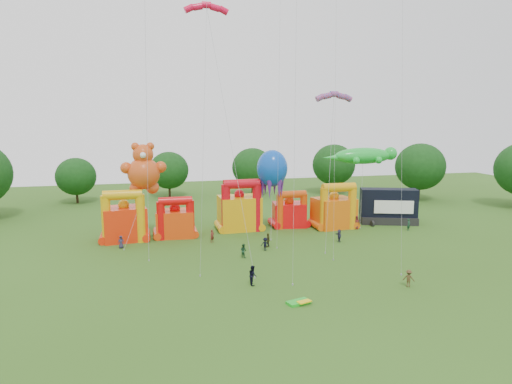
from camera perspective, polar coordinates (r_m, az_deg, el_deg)
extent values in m
plane|color=#2F5417|center=(38.35, 7.05, -14.70)|extent=(160.00, 160.00, 0.00)
cylinder|color=#352314|center=(92.71, 19.69, 0.21)|extent=(0.44, 0.44, 3.72)
ellipsoid|color=#123A11|center=(92.15, 19.84, 3.00)|extent=(9.30, 9.30, 8.89)
cylinder|color=#352314|center=(95.97, 9.63, 0.85)|extent=(0.44, 0.44, 3.51)
ellipsoid|color=#123A11|center=(95.44, 9.70, 3.40)|extent=(8.77, 8.78, 8.39)
cylinder|color=#352314|center=(92.52, -0.44, 0.61)|extent=(0.44, 0.44, 3.30)
ellipsoid|color=#123A11|center=(92.01, -0.45, 3.09)|extent=(8.25, 8.25, 7.88)
cylinder|color=#352314|center=(92.26, -10.76, 0.35)|extent=(0.44, 0.44, 3.09)
ellipsoid|color=#123A11|center=(91.76, -10.83, 2.68)|extent=(7.73, 7.72, 7.38)
cylinder|color=#352314|center=(90.22, -21.46, -0.40)|extent=(0.44, 0.44, 2.88)
ellipsoid|color=#123A11|center=(89.74, -21.59, 1.82)|extent=(7.20, 7.20, 6.88)
cube|color=red|center=(60.92, -16.11, -3.82)|extent=(5.86, 4.98, 4.29)
cylinder|color=#DCA10B|center=(59.37, -18.21, -3.34)|extent=(1.16, 1.16, 6.13)
cylinder|color=#DCA10B|center=(59.16, -14.22, -3.21)|extent=(1.16, 1.16, 6.13)
cylinder|color=#DCA10B|center=(58.66, -16.35, -0.35)|extent=(4.71, 1.22, 1.22)
sphere|color=#DCA10B|center=(60.43, -16.22, -1.55)|extent=(1.40, 1.40, 1.40)
cube|color=#E23C0C|center=(61.38, -10.06, -3.88)|extent=(5.12, 4.25, 3.50)
cylinder|color=red|center=(59.78, -11.79, -3.54)|extent=(1.06, 1.06, 5.00)
cylinder|color=red|center=(59.99, -8.21, -3.40)|extent=(1.06, 1.06, 5.00)
cylinder|color=red|center=(59.37, -10.06, -1.12)|extent=(4.28, 1.11, 1.11)
sphere|color=red|center=(60.95, -10.11, -2.00)|extent=(1.40, 1.40, 1.40)
cube|color=orange|center=(64.18, -2.10, -2.62)|extent=(5.74, 4.67, 4.68)
cylinder|color=red|center=(62.04, -3.78, -2.11)|extent=(1.23, 1.23, 6.69)
cylinder|color=red|center=(62.90, 0.13, -1.93)|extent=(1.23, 1.23, 6.69)
cylinder|color=red|center=(61.86, -1.83, 1.02)|extent=(4.96, 1.29, 1.29)
sphere|color=red|center=(63.69, -2.12, -0.30)|extent=(1.40, 1.40, 1.40)
cube|color=red|center=(66.28, 4.14, -2.82)|extent=(4.99, 4.23, 3.42)
cylinder|color=#DC440B|center=(64.40, 3.01, -2.50)|extent=(0.99, 0.99, 4.88)
cylinder|color=#DC440B|center=(65.47, 5.97, -2.34)|extent=(0.99, 0.99, 4.88)
cylinder|color=#DC440B|center=(64.47, 4.53, -0.30)|extent=(4.02, 1.04, 1.04)
sphere|color=#DC440B|center=(65.89, 4.16, -1.11)|extent=(1.40, 1.40, 1.40)
cube|color=#E05E0C|center=(66.37, 9.68, -2.56)|extent=(5.98, 5.09, 4.21)
cylinder|color=orange|center=(63.99, 8.52, -2.15)|extent=(1.18, 1.18, 6.01)
cylinder|color=orange|center=(65.66, 11.91, -1.96)|extent=(1.18, 1.18, 6.01)
cylinder|color=orange|center=(64.29, 10.32, 0.58)|extent=(4.78, 1.24, 1.24)
sphere|color=orange|center=(65.93, 9.74, -0.52)|extent=(1.40, 1.40, 1.40)
cube|color=black|center=(70.83, 16.21, -3.34)|extent=(8.69, 5.49, 1.10)
cube|color=black|center=(70.50, 16.23, -1.26)|extent=(8.56, 5.11, 4.07)
cube|color=white|center=(69.24, 16.85, -1.82)|extent=(5.35, 1.87, 1.91)
cylinder|color=black|center=(68.28, 14.33, -3.86)|extent=(0.30, 0.90, 0.90)
cylinder|color=black|center=(71.51, 18.96, -3.49)|extent=(0.30, 0.90, 0.90)
sphere|color=#CC4716|center=(59.81, -13.85, 2.28)|extent=(4.07, 4.07, 4.07)
sphere|color=#CC4716|center=(59.58, -13.94, 4.58)|extent=(2.59, 2.59, 2.59)
sphere|color=#CC4716|center=(59.53, -14.87, 5.52)|extent=(1.02, 1.02, 1.02)
sphere|color=#CC4716|center=(59.51, -13.09, 5.59)|extent=(1.02, 1.02, 1.02)
sphere|color=#CC4716|center=(59.79, -15.92, 2.91)|extent=(1.48, 1.48, 1.48)
sphere|color=#CC4716|center=(59.75, -11.84, 3.06)|extent=(1.48, 1.48, 1.48)
sphere|color=#CC4716|center=(60.07, -14.76, 0.50)|extent=(1.66, 1.66, 1.66)
sphere|color=#CC4716|center=(60.06, -12.82, 0.57)|extent=(1.66, 1.66, 1.66)
sphere|color=white|center=(58.34, -13.95, 4.49)|extent=(0.74, 0.74, 0.74)
ellipsoid|color=green|center=(71.54, 13.24, 4.42)|extent=(9.41, 2.94, 2.50)
sphere|color=green|center=(73.70, 16.45, 4.64)|extent=(2.02, 2.02, 2.02)
cone|color=green|center=(69.55, 9.71, 4.25)|extent=(3.67, 1.47, 1.47)
sphere|color=green|center=(73.73, 14.00, 4.10)|extent=(1.10, 1.10, 1.10)
sphere|color=green|center=(71.14, 15.08, 3.88)|extent=(1.10, 1.10, 1.10)
sphere|color=green|center=(72.11, 11.40, 4.08)|extent=(1.10, 1.10, 1.10)
sphere|color=green|center=(69.46, 12.41, 3.86)|extent=(1.10, 1.10, 1.10)
ellipsoid|color=#0C45B7|center=(62.50, 2.04, 2.98)|extent=(4.20, 4.20, 5.04)
cone|color=#591E8C|center=(63.17, 3.22, 0.92)|extent=(0.94, 0.94, 3.36)
cone|color=#591E8C|center=(64.10, 2.33, 1.05)|extent=(0.94, 0.94, 3.36)
cone|color=#591E8C|center=(63.74, 1.15, 1.01)|extent=(0.94, 0.94, 3.36)
cone|color=#591E8C|center=(62.44, 0.82, 0.84)|extent=(0.94, 0.94, 3.36)
cone|color=#591E8C|center=(61.48, 1.71, 0.71)|extent=(0.94, 0.94, 3.36)
cone|color=#591E8C|center=(61.85, 2.93, 0.75)|extent=(0.94, 0.94, 3.36)
cube|color=green|center=(39.80, 5.34, -13.56)|extent=(2.20, 1.53, 0.24)
cube|color=yellow|center=(39.61, 6.05, -13.47)|extent=(1.32, 0.92, 0.10)
imported|color=#282640|center=(57.52, -16.53, -6.01)|extent=(0.79, 0.55, 1.54)
imported|color=maroon|center=(57.96, -5.50, -5.49)|extent=(0.72, 0.66, 1.65)
imported|color=#183E24|center=(51.64, -1.59, -7.34)|extent=(0.93, 0.97, 1.57)
imported|color=black|center=(54.20, 1.15, -6.54)|extent=(1.15, 0.87, 1.58)
imported|color=#393516|center=(55.67, 1.52, -6.04)|extent=(0.85, 1.09, 1.72)
imported|color=#2A2844|center=(58.92, 10.34, -5.38)|extent=(0.48, 1.49, 1.61)
imported|color=#5C1C1A|center=(66.00, 12.44, -3.73)|extent=(1.12, 1.08, 1.93)
imported|color=#173925|center=(67.16, 18.55, -3.88)|extent=(0.73, 0.67, 1.68)
imported|color=black|center=(43.45, -0.41, -10.36)|extent=(0.73, 0.93, 1.89)
imported|color=#47351C|center=(45.30, 18.55, -10.19)|extent=(1.21, 1.14, 1.64)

